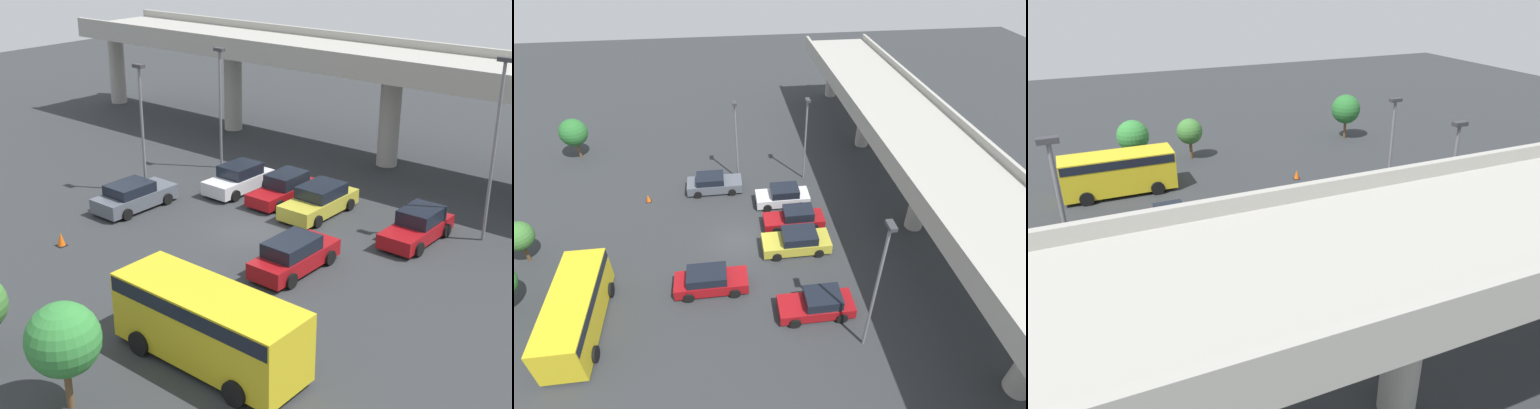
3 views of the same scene
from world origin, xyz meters
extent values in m
plane|color=#2D3033|center=(0.00, 0.00, 0.00)|extent=(112.89, 112.89, 0.00)
cube|color=#9E9B93|center=(0.00, 13.70, 6.50)|extent=(52.68, 7.21, 0.90)
cube|color=#9E9B93|center=(0.00, 10.25, 7.22)|extent=(52.68, 0.30, 0.55)
cube|color=#9E9B93|center=(0.00, 17.16, 7.22)|extent=(52.68, 0.30, 0.55)
cylinder|color=#9E9B93|center=(-26.34, 13.70, 3.02)|extent=(1.33, 1.33, 6.05)
cylinder|color=#9E9B93|center=(-13.17, 13.70, 3.02)|extent=(1.33, 1.33, 6.05)
cylinder|color=#9E9B93|center=(0.00, 13.70, 3.02)|extent=(1.33, 1.33, 6.05)
cube|color=#515660|center=(-6.86, -1.55, 0.56)|extent=(1.95, 4.69, 0.77)
cube|color=black|center=(-6.86, -1.89, 1.23)|extent=(1.80, 2.31, 0.56)
cylinder|color=black|center=(-7.86, -0.09, 0.32)|extent=(0.22, 0.64, 0.64)
cylinder|color=black|center=(-5.87, -0.09, 0.32)|extent=(0.22, 0.64, 0.64)
cylinder|color=black|center=(-7.86, -3.00, 0.32)|extent=(0.22, 0.64, 0.64)
cylinder|color=black|center=(-5.87, -3.00, 0.32)|extent=(0.22, 0.64, 0.64)
cube|color=silver|center=(-4.22, 4.01, 0.56)|extent=(1.87, 4.38, 0.76)
cube|color=black|center=(-4.22, 4.19, 1.27)|extent=(1.72, 2.25, 0.65)
cylinder|color=black|center=(-3.26, 2.65, 0.33)|extent=(0.22, 0.67, 0.67)
cylinder|color=black|center=(-5.18, 2.65, 0.33)|extent=(0.22, 0.67, 0.67)
cylinder|color=black|center=(-3.26, 5.37, 0.33)|extent=(0.22, 0.67, 0.67)
cylinder|color=black|center=(-5.18, 5.37, 0.33)|extent=(0.22, 0.67, 0.67)
cube|color=maroon|center=(-1.29, 4.45, 0.51)|extent=(1.73, 4.65, 0.66)
cube|color=black|center=(-1.29, 4.78, 1.20)|extent=(1.59, 2.26, 0.73)
cylinder|color=black|center=(-0.40, 3.00, 0.34)|extent=(0.22, 0.68, 0.68)
cylinder|color=black|center=(-2.17, 3.00, 0.34)|extent=(0.22, 0.68, 0.68)
cylinder|color=black|center=(-0.40, 5.89, 0.34)|extent=(0.22, 0.68, 0.68)
cylinder|color=black|center=(-2.17, 5.89, 0.34)|extent=(0.22, 0.68, 0.68)
cube|color=gold|center=(1.37, 4.15, 0.57)|extent=(1.98, 4.88, 0.78)
cube|color=black|center=(1.37, 4.37, 1.28)|extent=(1.83, 2.46, 0.65)
cylinder|color=black|center=(2.38, 2.64, 0.33)|extent=(0.22, 0.65, 0.65)
cylinder|color=black|center=(0.35, 2.64, 0.33)|extent=(0.22, 0.65, 0.65)
cylinder|color=black|center=(2.38, 5.67, 0.33)|extent=(0.22, 0.65, 0.65)
cylinder|color=black|center=(0.35, 5.67, 0.33)|extent=(0.22, 0.65, 0.65)
cube|color=maroon|center=(4.35, -1.95, 0.57)|extent=(1.79, 4.71, 0.76)
cube|color=black|center=(4.35, -2.19, 1.28)|extent=(1.65, 2.52, 0.65)
cylinder|color=black|center=(3.43, -0.49, 0.35)|extent=(0.22, 0.70, 0.70)
cylinder|color=black|center=(5.27, -0.49, 0.35)|extent=(0.22, 0.70, 0.70)
cylinder|color=black|center=(3.43, -3.41, 0.35)|extent=(0.22, 0.70, 0.70)
cylinder|color=black|center=(5.27, -3.41, 0.35)|extent=(0.22, 0.70, 0.70)
cube|color=maroon|center=(7.05, 4.34, 0.55)|extent=(1.82, 4.61, 0.71)
cube|color=black|center=(7.05, 4.74, 1.26)|extent=(1.67, 2.18, 0.71)
cylinder|color=black|center=(7.98, 2.92, 0.35)|extent=(0.22, 0.70, 0.70)
cylinder|color=black|center=(6.12, 2.92, 0.35)|extent=(0.22, 0.70, 0.70)
cylinder|color=black|center=(7.98, 5.77, 0.35)|extent=(0.22, 0.70, 0.70)
cylinder|color=black|center=(6.12, 5.77, 0.35)|extent=(0.22, 0.70, 0.70)
cube|color=gold|center=(6.34, -9.66, 1.54)|extent=(7.41, 2.48, 2.57)
cube|color=black|center=(6.34, -9.66, 2.46)|extent=(7.27, 2.53, 0.57)
cylinder|color=black|center=(4.04, -10.92, 0.46)|extent=(0.92, 0.29, 0.92)
cylinder|color=black|center=(4.04, -8.40, 0.46)|extent=(0.92, 0.29, 0.92)
cylinder|color=black|center=(8.64, -10.92, 0.46)|extent=(0.92, 0.29, 0.92)
cylinder|color=black|center=(8.64, -8.40, 0.46)|extent=(0.92, 0.29, 0.92)
cylinder|color=slate|center=(-7.83, 6.50, 3.69)|extent=(0.16, 0.16, 7.37)
cube|color=#333338|center=(-7.83, 6.50, 7.47)|extent=(0.70, 0.35, 0.20)
cylinder|color=slate|center=(-8.41, 0.61, 3.59)|extent=(0.16, 0.16, 7.18)
cube|color=#333338|center=(-8.41, 0.61, 7.28)|extent=(0.70, 0.35, 0.20)
cylinder|color=slate|center=(9.54, 6.60, 4.40)|extent=(0.16, 0.16, 8.80)
cube|color=#333338|center=(9.54, 6.60, 8.90)|extent=(0.70, 0.35, 0.20)
cylinder|color=brown|center=(-14.25, -14.64, 0.79)|extent=(0.24, 0.24, 1.59)
sphere|color=#286B2D|center=(-14.25, -14.64, 2.69)|extent=(2.59, 2.59, 2.59)
cylinder|color=brown|center=(0.12, -14.73, 0.71)|extent=(0.24, 0.24, 1.41)
sphere|color=#3D7533|center=(0.12, -14.73, 2.29)|extent=(2.05, 2.05, 2.05)
cube|color=black|center=(-5.88, -7.15, 0.02)|extent=(0.44, 0.44, 0.04)
cone|color=#EA590F|center=(-5.88, -7.15, 0.35)|extent=(0.40, 0.40, 0.70)
camera|label=1|loc=(21.42, -25.18, 14.76)|focal=50.00mm
camera|label=2|loc=(22.13, -0.41, 20.34)|focal=28.00mm
camera|label=3|loc=(8.74, 23.92, 13.80)|focal=35.00mm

